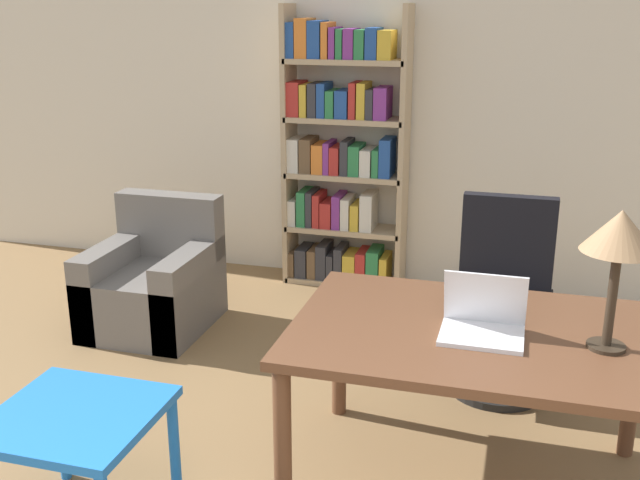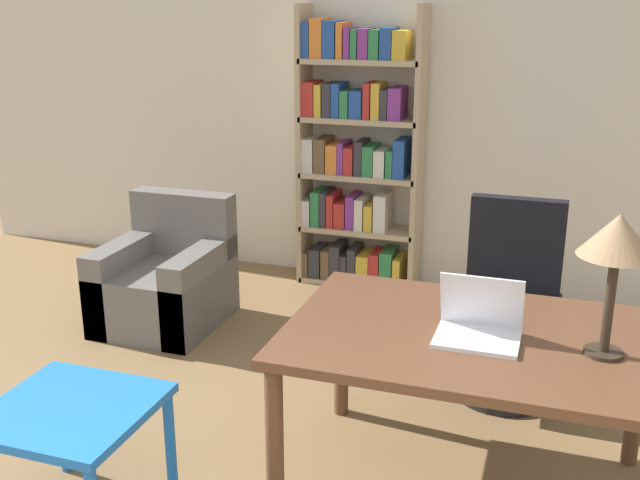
% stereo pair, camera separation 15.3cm
% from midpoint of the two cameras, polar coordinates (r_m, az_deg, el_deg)
% --- Properties ---
extents(wall_back, '(8.00, 0.06, 2.70)m').
position_cam_midpoint_polar(wall_back, '(5.23, 9.06, 10.78)').
color(wall_back, beige).
rests_on(wall_back, ground_plane).
extents(desk, '(1.46, 0.99, 0.72)m').
position_cam_midpoint_polar(desk, '(3.06, 10.34, -8.24)').
color(desk, brown).
rests_on(desk, ground_plane).
extents(laptop, '(0.32, 0.25, 0.25)m').
position_cam_midpoint_polar(laptop, '(2.96, 10.85, -6.16)').
color(laptop, silver).
rests_on(laptop, desk).
extents(table_lamp, '(0.27, 0.27, 0.53)m').
position_cam_midpoint_polar(table_lamp, '(2.84, 20.45, 0.24)').
color(table_lamp, '#2D2319').
rests_on(table_lamp, desk).
extents(office_chair, '(0.51, 0.51, 1.00)m').
position_cam_midpoint_polar(office_chair, '(4.00, 12.67, -4.61)').
color(office_chair, black).
rests_on(office_chair, ground_plane).
extents(side_table_blue, '(0.60, 0.59, 0.51)m').
position_cam_midpoint_polar(side_table_blue, '(3.04, -19.52, -13.50)').
color(side_table_blue, blue).
rests_on(side_table_blue, ground_plane).
extents(armchair, '(0.69, 0.76, 0.79)m').
position_cam_midpoint_polar(armchair, '(4.82, -13.39, -3.39)').
color(armchair, '#66605B').
rests_on(armchair, ground_plane).
extents(bookshelf, '(0.86, 0.28, 1.95)m').
position_cam_midpoint_polar(bookshelf, '(5.25, 0.76, 6.21)').
color(bookshelf, tan).
rests_on(bookshelf, ground_plane).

